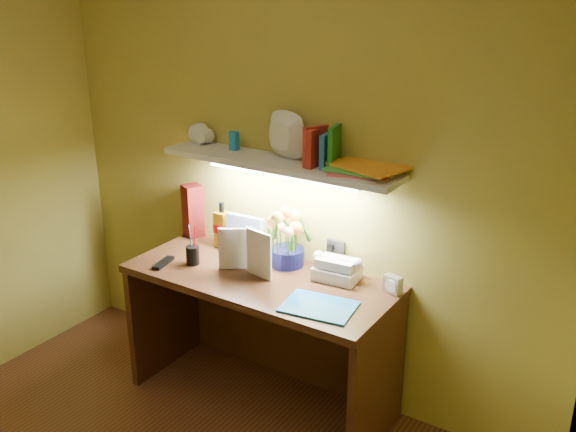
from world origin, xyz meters
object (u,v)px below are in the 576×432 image
object	(u,v)px
desk	(261,340)
whisky_bottle	(222,225)
flower_bouquet	(287,236)
desk_clock	(393,284)
telephone	(337,267)

from	to	relation	value
desk	whisky_bottle	size ratio (longest dim) A/B	5.37
flower_bouquet	desk_clock	bearing A→B (deg)	0.22
desk	flower_bouquet	world-z (taller)	flower_bouquet
desk	flower_bouquet	bearing A→B (deg)	77.02
flower_bouquet	desk_clock	size ratio (longest dim) A/B	3.62
telephone	whisky_bottle	world-z (taller)	whisky_bottle
desk_clock	whisky_bottle	size ratio (longest dim) A/B	0.34
desk	flower_bouquet	size ratio (longest dim) A/B	4.35
flower_bouquet	desk_clock	world-z (taller)	flower_bouquet
flower_bouquet	whisky_bottle	bearing A→B (deg)	178.36
desk	desk_clock	xyz separation A→B (m)	(0.65, 0.19, 0.42)
telephone	desk_clock	bearing A→B (deg)	-3.40
telephone	desk_clock	size ratio (longest dim) A/B	2.46
desk_clock	whisky_bottle	bearing A→B (deg)	-166.70
desk	whisky_bottle	world-z (taller)	whisky_bottle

